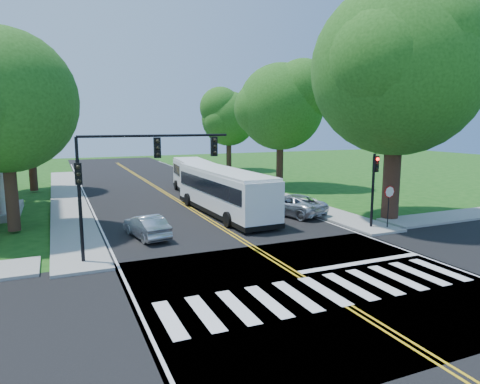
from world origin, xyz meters
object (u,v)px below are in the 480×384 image
dark_sedan (257,195)px  suv (291,205)px  bus_follow (197,178)px  hatchback (147,226)px  signal_ne (374,180)px  signal_nw (132,166)px  bus_lead (224,191)px

dark_sedan → suv: bearing=91.5°
bus_follow → hatchback: size_ratio=2.97×
suv → signal_ne: bearing=95.4°
signal_nw → bus_lead: bearing=45.5°
signal_nw → bus_lead: (7.44, 7.57, -2.72)m
bus_follow → hatchback: (-6.91, -12.25, -0.92)m
signal_nw → dark_sedan: 16.03m
signal_ne → dark_sedan: (-2.58, 10.53, -2.32)m
bus_lead → bus_follow: bus_lead is taller
suv → dark_sedan: (-0.15, 5.05, -0.09)m
signal_ne → bus_follow: 16.81m
signal_ne → bus_follow: bearing=110.8°
bus_lead → hatchback: (-6.23, -4.15, -1.00)m
signal_ne → bus_lead: signal_ne is taller
bus_follow → dark_sedan: 6.21m
suv → dark_sedan: size_ratio=1.19×
bus_lead → bus_follow: size_ratio=1.04×
signal_ne → bus_lead: size_ratio=0.36×
signal_ne → suv: signal_ne is taller
signal_nw → hatchback: signal_nw is taller
signal_nw → bus_follow: (8.12, 15.67, -2.80)m
suv → hatchback: bearing=-7.3°
bus_lead → hatchback: 7.55m
suv → bus_lead: bearing=-44.8°
signal_nw → hatchback: bearing=70.6°
hatchback → dark_sedan: hatchback is taller
hatchback → suv: suv is taller
bus_lead → dark_sedan: 5.12m
signal_nw → hatchback: (1.20, 3.42, -3.72)m
bus_lead → signal_ne: bearing=129.2°
signal_ne → hatchback: bearing=165.1°
signal_ne → signal_nw: bearing=-180.0°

